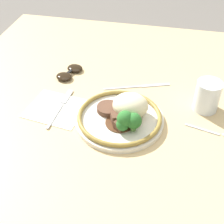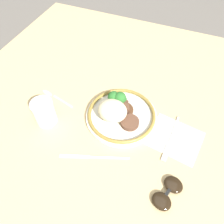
{
  "view_description": "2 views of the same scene",
  "coord_description": "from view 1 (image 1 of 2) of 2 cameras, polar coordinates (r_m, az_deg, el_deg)",
  "views": [
    {
      "loc": [
        0.08,
        -0.64,
        0.63
      ],
      "look_at": [
        -0.06,
        0.01,
        0.07
      ],
      "focal_mm": 50.0,
      "sensor_mm": 36.0,
      "label": 1
    },
    {
      "loc": [
        -0.18,
        0.43,
        0.67
      ],
      "look_at": [
        -0.01,
        0.02,
        0.09
      ],
      "focal_mm": 35.0,
      "sensor_mm": 36.0,
      "label": 2
    }
  ],
  "objects": [
    {
      "name": "napkin",
      "position": [
        0.93,
        -10.13,
        0.6
      ],
      "size": [
        0.18,
        0.16,
        0.0
      ],
      "color": "silver",
      "rests_on": "dining_table"
    },
    {
      "name": "plate",
      "position": [
        0.86,
        1.93,
        -0.61
      ],
      "size": [
        0.25,
        0.25,
        0.08
      ],
      "color": "silver",
      "rests_on": "dining_table"
    },
    {
      "name": "knife",
      "position": [
        1.01,
        5.06,
        4.69
      ],
      "size": [
        0.21,
        0.08,
        0.0
      ],
      "rotation": [
        0.0,
        0.0,
        0.35
      ],
      "color": "#ADADB2",
      "rests_on": "dining_table"
    },
    {
      "name": "dining_table",
      "position": [
        0.88,
        3.57,
        -3.21
      ],
      "size": [
        1.22,
        1.27,
        0.05
      ],
      "color": "tan",
      "rests_on": "ground"
    },
    {
      "name": "fork",
      "position": [
        0.94,
        -9.07,
        1.41
      ],
      "size": [
        0.02,
        0.18,
        0.0
      ],
      "rotation": [
        0.0,
        0.0,
        1.52
      ],
      "color": "#ADADB2",
      "rests_on": "napkin"
    },
    {
      "name": "ground_plane",
      "position": [
        0.9,
        3.51,
        -4.33
      ],
      "size": [
        8.0,
        8.0,
        0.0
      ],
      "primitive_type": "plane",
      "color": "#5B5651"
    },
    {
      "name": "sunglasses",
      "position": [
        1.07,
        -7.77,
        7.2
      ],
      "size": [
        0.09,
        0.12,
        0.02
      ],
      "rotation": [
        0.0,
        0.0,
        -0.34
      ],
      "color": "black",
      "rests_on": "dining_table"
    },
    {
      "name": "juice_glass",
      "position": [
        0.93,
        16.97,
        2.56
      ],
      "size": [
        0.07,
        0.07,
        0.09
      ],
      "color": "orange",
      "rests_on": "dining_table"
    },
    {
      "name": "spoon",
      "position": [
        0.88,
        19.84,
        -4.16
      ],
      "size": [
        0.15,
        0.05,
        0.01
      ],
      "rotation": [
        0.0,
        0.0,
        -0.25
      ],
      "color": "#ADADB2",
      "rests_on": "dining_table"
    }
  ]
}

